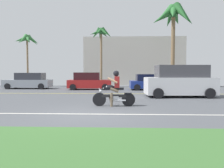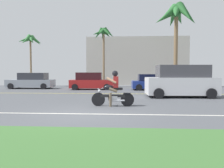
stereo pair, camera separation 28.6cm
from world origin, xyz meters
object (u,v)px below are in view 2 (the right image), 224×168
at_px(parked_car_0, 32,81).
at_px(palm_tree_0, 30,42).
at_px(suv_nearby, 181,82).
at_px(parked_car_1, 91,82).
at_px(palm_tree_2, 103,36).
at_px(palm_tree_1, 176,18).
at_px(motorcyclist, 113,91).
at_px(parked_car_2, 153,82).

xyz_separation_m(parked_car_0, palm_tree_0, (-1.59, 3.47, 4.35)).
xyz_separation_m(suv_nearby, parked_car_1, (-6.81, 5.93, -0.25)).
relative_size(parked_car_0, palm_tree_0, 0.76).
bearing_deg(parked_car_1, palm_tree_2, 78.00).
bearing_deg(parked_car_1, palm_tree_0, 150.87).
relative_size(palm_tree_0, palm_tree_1, 0.66).
bearing_deg(palm_tree_2, parked_car_1, -102.00).
height_order(parked_car_0, palm_tree_2, palm_tree_2).
relative_size(suv_nearby, palm_tree_2, 0.70).
relative_size(motorcyclist, palm_tree_2, 0.31).
xyz_separation_m(parked_car_2, palm_tree_2, (-4.91, 3.84, 4.88)).
bearing_deg(parked_car_1, parked_car_0, 172.41).
bearing_deg(palm_tree_2, motorcyclist, -82.27).
relative_size(parked_car_0, palm_tree_2, 0.69).
relative_size(suv_nearby, parked_car_2, 1.16).
xyz_separation_m(palm_tree_0, palm_tree_2, (8.46, -0.55, 0.48)).
distance_m(motorcyclist, parked_car_2, 10.41).
relative_size(suv_nearby, parked_car_1, 1.13).
bearing_deg(motorcyclist, parked_car_1, 104.82).
distance_m(parked_car_2, palm_tree_1, 8.28).
bearing_deg(suv_nearby, motorcyclist, -135.05).
bearing_deg(suv_nearby, parked_car_2, 100.80).
relative_size(parked_car_1, parked_car_2, 1.03).
distance_m(palm_tree_1, palm_tree_2, 8.00).
height_order(palm_tree_1, palm_tree_2, palm_tree_1).
bearing_deg(parked_car_0, palm_tree_1, 11.24).
relative_size(suv_nearby, palm_tree_0, 0.78).
height_order(palm_tree_0, palm_tree_1, palm_tree_1).
height_order(parked_car_1, palm_tree_1, palm_tree_1).
bearing_deg(palm_tree_0, parked_car_0, -65.36).
bearing_deg(palm_tree_0, parked_car_2, -18.19).
xyz_separation_m(palm_tree_1, palm_tree_2, (-7.78, 0.01, -1.87)).
xyz_separation_m(suv_nearby, parked_car_2, (-1.11, 5.82, -0.31)).
distance_m(palm_tree_0, palm_tree_1, 16.42).
distance_m(motorcyclist, palm_tree_0, 18.22).
xyz_separation_m(motorcyclist, suv_nearby, (4.15, 4.14, 0.28)).
bearing_deg(parked_car_2, suv_nearby, -79.20).
height_order(parked_car_2, palm_tree_2, palm_tree_2).
height_order(motorcyclist, parked_car_0, motorcyclist).
xyz_separation_m(parked_car_1, parked_car_2, (5.70, -0.12, -0.06)).
height_order(motorcyclist, palm_tree_2, palm_tree_2).
relative_size(parked_car_0, palm_tree_1, 0.50).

